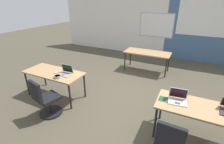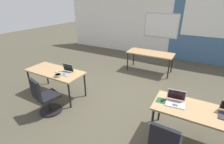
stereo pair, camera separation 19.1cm
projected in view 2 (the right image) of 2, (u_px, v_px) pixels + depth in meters
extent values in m
plane|color=#4C4738|center=(123.00, 101.00, 4.34)|extent=(24.00, 24.00, 0.00)
cube|color=silver|center=(166.00, 25.00, 7.11)|extent=(10.00, 0.20, 2.80)
cube|color=#42668E|center=(209.00, 29.00, 6.29)|extent=(2.82, 0.01, 2.80)
cube|color=#B7B7BC|center=(161.00, 26.00, 7.10)|extent=(1.48, 0.02, 1.04)
cube|color=white|center=(161.00, 26.00, 7.10)|extent=(1.40, 0.02, 0.96)
cube|color=white|center=(212.00, 16.00, 6.08)|extent=(2.00, 0.02, 1.55)
cube|color=tan|center=(55.00, 71.00, 4.35)|extent=(1.60, 0.70, 0.04)
cylinder|color=black|center=(30.00, 82.00, 4.59)|extent=(0.04, 0.04, 0.68)
cylinder|color=black|center=(70.00, 96.00, 3.93)|extent=(0.04, 0.04, 0.68)
cylinder|color=black|center=(47.00, 74.00, 5.07)|extent=(0.04, 0.04, 0.68)
cylinder|color=black|center=(85.00, 85.00, 4.41)|extent=(0.04, 0.04, 0.68)
cube|color=tan|center=(201.00, 112.00, 2.80)|extent=(1.60, 0.70, 0.04)
cylinder|color=black|center=(152.00, 124.00, 3.04)|extent=(0.04, 0.04, 0.68)
cylinder|color=black|center=(160.00, 107.00, 3.52)|extent=(0.04, 0.04, 0.68)
cube|color=tan|center=(150.00, 53.00, 5.81)|extent=(1.60, 0.70, 0.04)
cylinder|color=black|center=(127.00, 62.00, 6.04)|extent=(0.04, 0.04, 0.68)
cylinder|color=black|center=(169.00, 69.00, 5.39)|extent=(0.04, 0.04, 0.68)
cylinder|color=black|center=(134.00, 57.00, 6.52)|extent=(0.04, 0.04, 0.68)
cylinder|color=black|center=(172.00, 64.00, 5.87)|extent=(0.04, 0.04, 0.68)
cube|color=silver|center=(175.00, 104.00, 2.97)|extent=(0.35, 0.26, 0.02)
cube|color=#4C4C4F|center=(175.00, 105.00, 2.92)|extent=(0.10, 0.07, 0.00)
cube|color=silver|center=(177.00, 95.00, 3.03)|extent=(0.33, 0.08, 0.22)
cube|color=black|center=(176.00, 95.00, 3.03)|extent=(0.30, 0.07, 0.19)
cube|color=#23512D|center=(162.00, 101.00, 3.07)|extent=(0.22, 0.19, 0.00)
ellipsoid|color=black|center=(163.00, 100.00, 3.06)|extent=(0.06, 0.10, 0.03)
cube|color=black|center=(165.00, 142.00, 2.56)|extent=(0.46, 0.46, 0.08)
cube|color=black|center=(163.00, 141.00, 2.25)|extent=(0.40, 0.08, 0.46)
cube|color=#9E9EA3|center=(65.00, 74.00, 4.16)|extent=(0.34, 0.24, 0.02)
cube|color=#4C4C4F|center=(64.00, 74.00, 4.12)|extent=(0.09, 0.06, 0.00)
cube|color=#9E9EA3|center=(68.00, 67.00, 4.23)|extent=(0.33, 0.06, 0.22)
cube|color=black|center=(68.00, 68.00, 4.22)|extent=(0.30, 0.05, 0.19)
ellipsoid|color=#B2B2B7|center=(57.00, 71.00, 4.27)|extent=(0.06, 0.10, 0.03)
cylinder|color=black|center=(51.00, 110.00, 3.94)|extent=(0.52, 0.52, 0.04)
cylinder|color=black|center=(50.00, 104.00, 3.86)|extent=(0.06, 0.06, 0.34)
cube|color=black|center=(48.00, 96.00, 3.77)|extent=(0.53, 0.53, 0.08)
cube|color=black|center=(35.00, 90.00, 3.49)|extent=(0.40, 0.16, 0.46)
sphere|color=black|center=(60.00, 106.00, 4.09)|extent=(0.04, 0.04, 0.04)
sphere|color=black|center=(53.00, 116.00, 3.75)|extent=(0.04, 0.04, 0.04)
sphere|color=black|center=(44.00, 108.00, 4.03)|extent=(0.04, 0.04, 0.04)
cylinder|color=tan|center=(58.00, 75.00, 4.02)|extent=(0.17, 0.17, 0.05)
torus|color=tan|center=(58.00, 74.00, 4.01)|extent=(0.18, 0.18, 0.02)
cylinder|color=gold|center=(58.00, 75.00, 4.01)|extent=(0.14, 0.14, 0.01)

